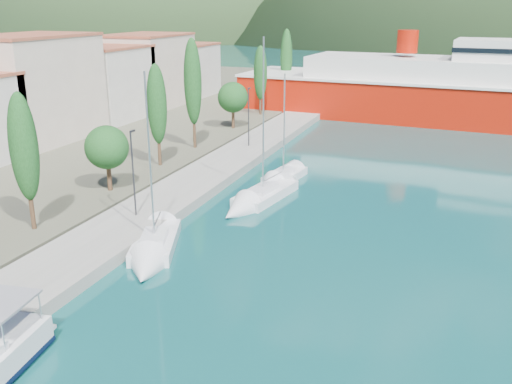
% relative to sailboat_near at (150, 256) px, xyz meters
% --- Properties ---
extents(ground, '(1400.00, 1400.00, 0.00)m').
position_rel_sailboat_near_xyz_m(ground, '(5.04, 110.99, -0.33)').
color(ground, '#114C4D').
extents(quay, '(5.00, 88.00, 0.80)m').
position_rel_sailboat_near_xyz_m(quay, '(-3.96, 16.99, 0.07)').
color(quay, gray).
rests_on(quay, ground).
extents(town_buildings, '(9.20, 69.20, 11.30)m').
position_rel_sailboat_near_xyz_m(town_buildings, '(-26.96, 27.90, 5.24)').
color(town_buildings, beige).
rests_on(town_buildings, land_strip).
extents(tree_row, '(3.64, 65.34, 11.19)m').
position_rel_sailboat_near_xyz_m(tree_row, '(-9.13, 23.79, 5.44)').
color(tree_row, '#47301E').
rests_on(tree_row, land_strip).
extents(lamp_posts, '(0.15, 44.29, 6.06)m').
position_rel_sailboat_near_xyz_m(lamp_posts, '(-3.96, 5.07, 3.75)').
color(lamp_posts, '#2D2D33').
rests_on(lamp_posts, quay).
extents(sailboat_near, '(5.44, 8.91, 12.31)m').
position_rel_sailboat_near_xyz_m(sailboat_near, '(0.00, 0.00, 0.00)').
color(sailboat_near, silver).
rests_on(sailboat_near, ground).
extents(sailboat_mid, '(4.04, 9.81, 13.71)m').
position_rel_sailboat_near_xyz_m(sailboat_mid, '(2.27, 11.43, -0.00)').
color(sailboat_mid, silver).
rests_on(sailboat_mid, ground).
extents(sailboat_far, '(3.14, 7.25, 10.31)m').
position_rel_sailboat_near_xyz_m(sailboat_far, '(2.30, 17.54, -0.03)').
color(sailboat_far, silver).
rests_on(sailboat_far, ground).
extents(ferry, '(63.04, 17.25, 12.38)m').
position_rel_sailboat_near_xyz_m(ferry, '(17.60, 52.80, 3.44)').
color(ferry, '#AD1606').
rests_on(ferry, ground).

